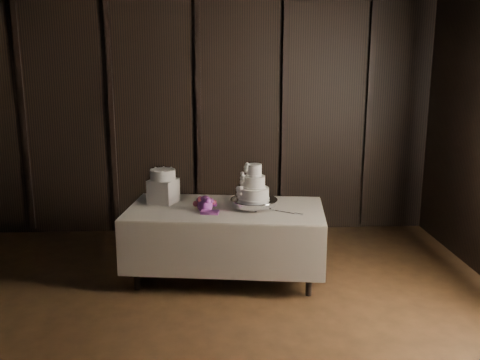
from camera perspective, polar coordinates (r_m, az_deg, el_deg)
name	(u,v)px	position (r m, az deg, el deg)	size (l,w,h in m)	color
room	(186,178)	(3.47, -5.78, 0.17)	(6.08, 7.08, 3.08)	black
display_table	(226,240)	(5.58, -1.55, -6.37)	(2.11, 1.29, 0.76)	#EFE3CE
cake_stand	(254,203)	(5.46, 1.50, -2.52)	(0.48, 0.48, 0.09)	silver
wedding_cake	(252,186)	(5.40, 1.24, -0.63)	(0.35, 0.30, 0.36)	white
bouquet	(205,205)	(5.37, -3.76, -2.62)	(0.28, 0.38, 0.18)	#B7445A
box_pedestal	(163,191)	(5.70, -8.17, -1.17)	(0.26, 0.26, 0.25)	white
small_cake	(163,175)	(5.66, -8.23, 0.58)	(0.26, 0.26, 0.11)	white
cake_knife	(282,212)	(5.33, 4.48, -3.40)	(0.37, 0.02, 0.01)	silver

